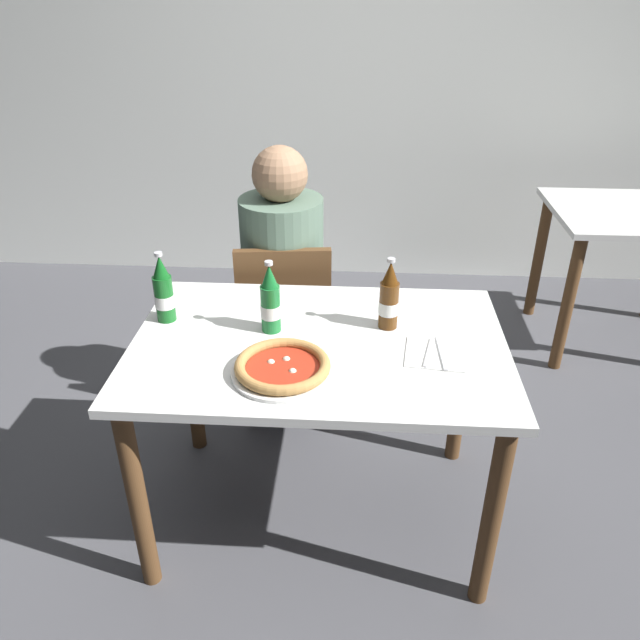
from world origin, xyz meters
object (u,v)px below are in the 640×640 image
(beer_bottle_center, at_px, (164,292))
(dining_table_background, at_px, (628,240))
(dining_table_main, at_px, (319,371))
(napkin_with_cutlery, at_px, (435,354))
(chair_behind_table, at_px, (285,319))
(beer_bottle_right, at_px, (270,302))
(diner_seated, at_px, (284,293))
(pizza_margherita_near, at_px, (283,367))
(beer_bottle_left, at_px, (389,299))

(beer_bottle_center, bearing_deg, dining_table_background, 31.53)
(dining_table_main, height_order, napkin_with_cutlery, napkin_with_cutlery)
(chair_behind_table, height_order, beer_bottle_right, beer_bottle_right)
(diner_seated, distance_m, napkin_with_cutlery, 0.92)
(pizza_margherita_near, bearing_deg, dining_table_background, 44.07)
(dining_table_background, bearing_deg, chair_behind_table, -156.29)
(beer_bottle_center, distance_m, napkin_with_cutlery, 0.91)
(dining_table_main, height_order, beer_bottle_center, beer_bottle_center)
(beer_bottle_right, bearing_deg, beer_bottle_left, 7.11)
(beer_bottle_center, bearing_deg, napkin_with_cutlery, -10.46)
(diner_seated, xyz_separation_m, dining_table_background, (1.69, 0.69, 0.01))
(chair_behind_table, relative_size, diner_seated, 0.70)
(dining_table_main, bearing_deg, beer_bottle_center, 168.21)
(chair_behind_table, relative_size, dining_table_background, 1.06)
(dining_table_main, distance_m, beer_bottle_left, 0.33)
(beer_bottle_right, bearing_deg, dining_table_main, -21.15)
(beer_bottle_center, xyz_separation_m, beer_bottle_right, (0.36, -0.05, 0.00))
(chair_behind_table, xyz_separation_m, dining_table_background, (1.68, 0.74, 0.11))
(dining_table_main, distance_m, diner_seated, 0.69)
(dining_table_main, distance_m, beer_bottle_center, 0.58)
(dining_table_background, bearing_deg, beer_bottle_center, -148.47)
(diner_seated, xyz_separation_m, beer_bottle_center, (-0.33, -0.55, 0.27))
(chair_behind_table, xyz_separation_m, diner_seated, (-0.01, 0.05, 0.10))
(chair_behind_table, height_order, diner_seated, diner_seated)
(diner_seated, xyz_separation_m, beer_bottle_right, (0.03, -0.60, 0.27))
(pizza_margherita_near, height_order, beer_bottle_left, beer_bottle_left)
(dining_table_main, xyz_separation_m, dining_table_background, (1.49, 1.35, -0.04))
(dining_table_main, bearing_deg, beer_bottle_right, 158.85)
(pizza_margherita_near, distance_m, beer_bottle_center, 0.53)
(dining_table_main, relative_size, dining_table_background, 1.50)
(pizza_margherita_near, relative_size, beer_bottle_center, 1.24)
(beer_bottle_left, relative_size, napkin_with_cutlery, 1.23)
(pizza_margherita_near, xyz_separation_m, beer_bottle_right, (-0.07, 0.25, 0.08))
(dining_table_background, relative_size, beer_bottle_left, 3.24)
(dining_table_main, bearing_deg, chair_behind_table, 107.09)
(pizza_margherita_near, distance_m, beer_bottle_right, 0.27)
(beer_bottle_left, xyz_separation_m, napkin_with_cutlery, (0.14, -0.16, -0.10))
(dining_table_main, height_order, diner_seated, diner_seated)
(diner_seated, distance_m, beer_bottle_left, 0.74)
(dining_table_main, distance_m, chair_behind_table, 0.66)
(diner_seated, bearing_deg, chair_behind_table, -81.06)
(pizza_margherita_near, bearing_deg, chair_behind_table, 96.64)
(napkin_with_cutlery, bearing_deg, dining_table_background, 51.23)
(chair_behind_table, distance_m, beer_bottle_right, 0.66)
(dining_table_main, distance_m, napkin_with_cutlery, 0.39)
(diner_seated, height_order, beer_bottle_center, diner_seated)
(chair_behind_table, relative_size, pizza_margherita_near, 2.77)
(diner_seated, relative_size, dining_table_background, 1.51)
(pizza_margherita_near, relative_size, napkin_with_cutlery, 1.53)
(beer_bottle_right, bearing_deg, diner_seated, 93.25)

